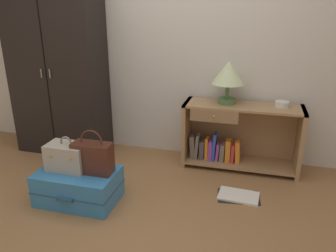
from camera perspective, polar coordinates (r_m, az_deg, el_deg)
name	(u,v)px	position (r m, az deg, el deg)	size (l,w,h in m)	color
ground_plane	(125,226)	(2.67, -7.36, -16.67)	(9.00, 9.00, 0.00)	olive
back_wall	(174,34)	(3.58, 1.02, 15.45)	(6.40, 0.10, 2.60)	beige
wardrobe	(58,69)	(3.85, -18.31, 9.23)	(0.99, 0.47, 1.86)	black
bookshelf	(236,136)	(3.46, 11.52, -1.77)	(1.16, 0.39, 0.67)	#A37A51
table_lamp	(228,74)	(3.29, 10.32, 8.72)	(0.32, 0.32, 0.42)	#4C7542
bowl	(282,104)	(3.36, 19.02, 3.57)	(0.13, 0.13, 0.05)	silver
suitcase_large	(79,186)	(2.97, -15.11, -9.90)	(0.67, 0.45, 0.28)	teal
train_case	(68,157)	(2.92, -16.86, -5.04)	(0.34, 0.22, 0.30)	#A89E8E
handbag	(93,157)	(2.81, -12.81, -5.25)	(0.33, 0.15, 0.38)	#472319
bottle	(41,182)	(3.25, -20.93, -8.99)	(0.08, 0.08, 0.18)	white
open_book_on_floor	(239,196)	(3.05, 12.02, -11.69)	(0.39, 0.28, 0.02)	white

